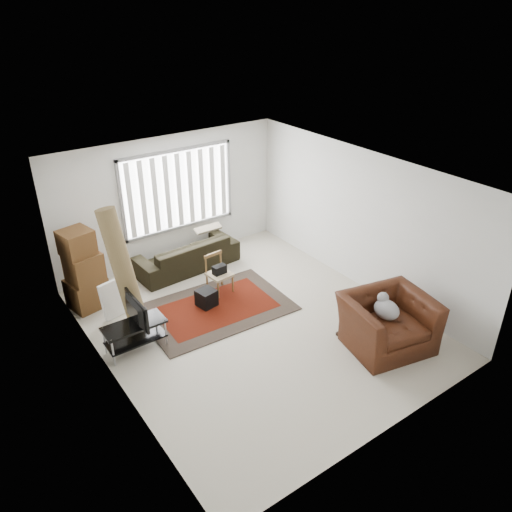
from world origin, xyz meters
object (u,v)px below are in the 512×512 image
Objects in this scene: side_chair at (219,272)px; sofa at (186,250)px; moving_boxes at (84,272)px; tv_stand at (135,331)px; armchair at (388,319)px.

sofa is at bearing 87.16° from side_chair.
moving_boxes is 0.70× the size of sofa.
sofa is 2.79× the size of side_chair.
sofa is at bearing 44.26° from tv_stand.
side_chair is (2.03, 0.73, 0.08)m from tv_stand.
side_chair is at bearing -23.77° from moving_boxes.
armchair is (1.41, -4.18, 0.09)m from sofa.
side_chair is 0.50× the size of armchair.
side_chair is (2.23, -0.98, -0.28)m from moving_boxes.
sofa is at bearing 5.72° from moving_boxes.
moving_boxes is 1.96× the size of side_chair.
moving_boxes is 2.45m from side_chair.
moving_boxes reaches higher than tv_stand.
sofa is 1.39× the size of armchair.
armchair is (3.38, -2.26, 0.15)m from tv_stand.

